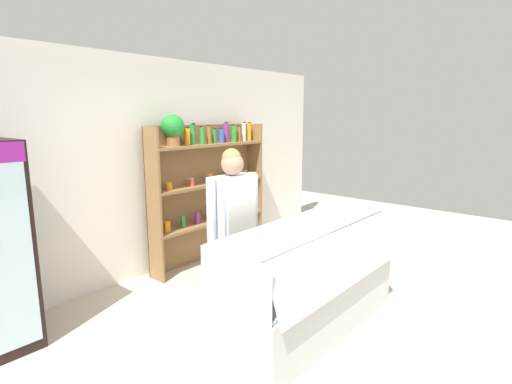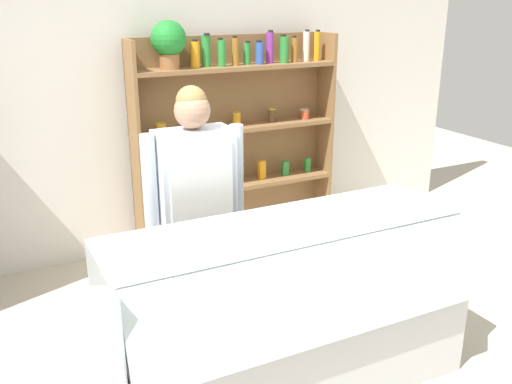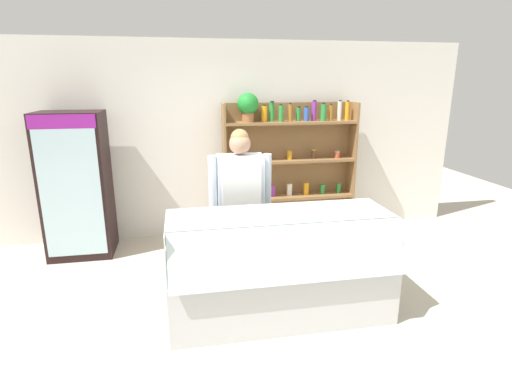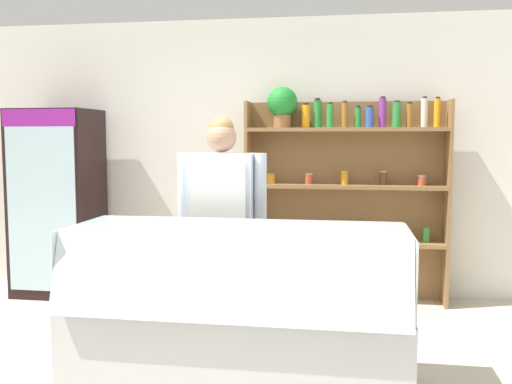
# 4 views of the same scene
# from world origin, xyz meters

# --- Properties ---
(back_wall) EXTENTS (6.80, 0.10, 2.70)m
(back_wall) POSITION_xyz_m (0.00, 2.27, 1.35)
(back_wall) COLOR white
(back_wall) RESTS_ON ground
(shelving_unit) EXTENTS (1.87, 0.29, 2.01)m
(shelving_unit) POSITION_xyz_m (0.74, 2.02, 1.14)
(shelving_unit) COLOR olive
(shelving_unit) RESTS_ON ground
(deli_display_case) EXTENTS (2.05, 0.81, 1.01)m
(deli_display_case) POSITION_xyz_m (0.17, -0.05, 0.31)
(deli_display_case) COLOR silver
(deli_display_case) RESTS_ON ground
(shop_clerk) EXTENTS (0.67, 0.25, 1.69)m
(shop_clerk) POSITION_xyz_m (-0.08, 0.68, 1.01)
(shop_clerk) COLOR #2D2D38
(shop_clerk) RESTS_ON ground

